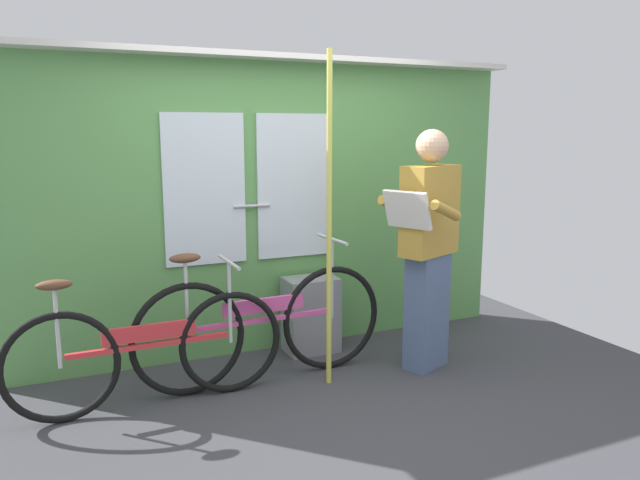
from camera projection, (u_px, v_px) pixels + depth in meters
ground_plane at (349, 415)px, 3.76m from camera, size 5.01×4.20×0.04m
train_door_wall at (273, 200)px, 4.70m from camera, size 4.01×0.28×2.25m
bicycle_near_door at (263, 325)px, 4.16m from camera, size 1.80×0.44×0.97m
bicycle_leaning_behind at (149, 351)px, 3.77m from camera, size 1.71×0.44×0.89m
passenger_reading_newspaper at (428, 245)px, 4.32m from camera, size 0.63×0.57×1.72m
trash_bin_by_wall at (311, 315)px, 4.75m from camera, size 0.40×0.28×0.59m
handrail_pole at (329, 223)px, 4.00m from camera, size 0.04×0.04×2.21m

